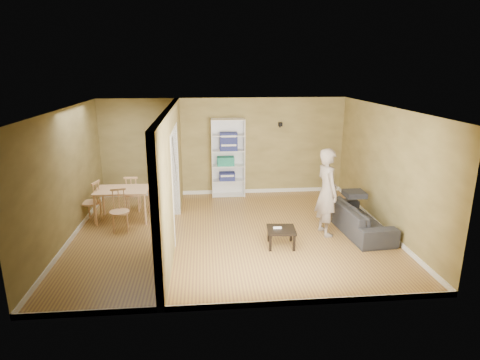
% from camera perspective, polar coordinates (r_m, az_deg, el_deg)
% --- Properties ---
extents(room_shell, '(6.50, 6.50, 6.50)m').
position_cam_1_polar(room_shell, '(8.10, -1.28, 0.94)').
color(room_shell, '#A78339').
rests_on(room_shell, ground).
extents(partition, '(0.22, 5.50, 2.60)m').
position_cam_1_polar(partition, '(8.11, -9.77, 0.73)').
color(partition, tan).
rests_on(partition, ground).
extents(wall_speaker, '(0.10, 0.10, 0.10)m').
position_cam_1_polar(wall_speaker, '(10.79, 5.75, 7.88)').
color(wall_speaker, black).
rests_on(wall_speaker, room_shell).
extents(sofa, '(2.04, 1.00, 0.76)m').
position_cam_1_polar(sofa, '(8.85, 16.59, -4.69)').
color(sofa, '#303033').
rests_on(sofa, ground).
extents(person, '(0.87, 0.73, 2.14)m').
position_cam_1_polar(person, '(8.33, 12.32, -0.66)').
color(person, slate).
rests_on(person, ground).
extents(bookshelf, '(0.88, 0.38, 2.08)m').
position_cam_1_polar(bookshelf, '(10.69, -1.72, 3.20)').
color(bookshelf, white).
rests_on(bookshelf, ground).
extents(paper_box_navy_a, '(0.41, 0.27, 0.21)m').
position_cam_1_polar(paper_box_navy_a, '(10.76, -1.85, 0.55)').
color(paper_box_navy_a, navy).
rests_on(paper_box_navy_a, bookshelf).
extents(paper_box_teal, '(0.45, 0.29, 0.23)m').
position_cam_1_polar(paper_box_teal, '(10.66, -2.05, 2.71)').
color(paper_box_teal, '#0D6041').
rests_on(paper_box_teal, bookshelf).
extents(paper_box_navy_b, '(0.46, 0.30, 0.23)m').
position_cam_1_polar(paper_box_navy_b, '(10.57, -1.64, 4.89)').
color(paper_box_navy_b, navy).
rests_on(paper_box_navy_b, bookshelf).
extents(paper_box_navy_c, '(0.46, 0.30, 0.23)m').
position_cam_1_polar(paper_box_navy_c, '(10.53, -1.65, 6.13)').
color(paper_box_navy_c, navy).
rests_on(paper_box_navy_c, bookshelf).
extents(coffee_table, '(0.54, 0.54, 0.36)m').
position_cam_1_polar(coffee_table, '(7.86, 5.89, -7.28)').
color(coffee_table, black).
rests_on(coffee_table, ground).
extents(game_controller, '(0.16, 0.04, 0.03)m').
position_cam_1_polar(game_controller, '(7.85, 5.33, -6.77)').
color(game_controller, white).
rests_on(game_controller, coffee_table).
extents(dining_table, '(1.17, 0.78, 0.73)m').
position_cam_1_polar(dining_table, '(9.40, -16.38, -1.70)').
color(dining_table, '#EDB075').
rests_on(dining_table, ground).
extents(chair_left, '(0.53, 0.53, 0.94)m').
position_cam_1_polar(chair_left, '(9.58, -20.49, -2.87)').
color(chair_left, '#CDAF89').
rests_on(chair_left, ground).
extents(chair_near, '(0.48, 0.48, 0.90)m').
position_cam_1_polar(chair_near, '(8.85, -16.78, -4.21)').
color(chair_near, tan).
rests_on(chair_near, ground).
extents(chair_far, '(0.42, 0.42, 0.90)m').
position_cam_1_polar(chair_far, '(9.99, -15.00, -1.79)').
color(chair_far, '#D3BA73').
rests_on(chair_far, ground).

